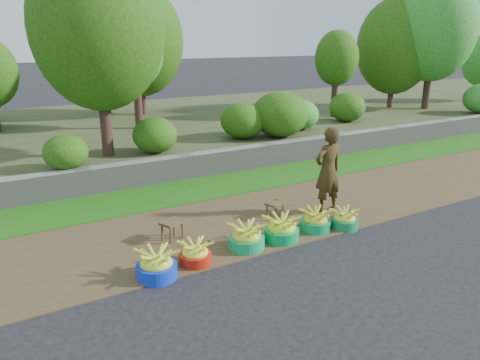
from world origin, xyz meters
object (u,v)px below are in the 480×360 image
basin_e (315,221)px  stool_left (172,225)px  basin_a (156,265)px  basin_f (344,219)px  basin_d (281,230)px  vendor_woman (328,171)px  stool_right (275,205)px  basin_b (195,254)px  basin_c (246,238)px

basin_e → stool_left: bearing=159.0°
basin_a → basin_f: basin_a is taller
basin_d → basin_a: bearing=-176.4°
stool_left → vendor_woman: (2.85, -0.29, 0.53)m
stool_left → stool_right: 1.91m
basin_a → basin_b: (0.60, 0.09, -0.03)m
basin_a → stool_right: bearing=20.6°
basin_d → stool_left: (-1.46, 0.87, 0.08)m
basin_e → stool_right: bearing=107.9°
basin_e → stool_left: 2.32m
basin_b → vendor_woman: (2.89, 0.62, 0.64)m
basin_c → stool_left: basin_c is taller
basin_c → basin_a: bearing=-174.1°
basin_a → stool_right: size_ratio=1.48×
basin_b → basin_d: basin_d is taller
stool_right → vendor_woman: (0.95, -0.24, 0.56)m
basin_d → basin_e: 0.71m
basin_b → basin_f: size_ratio=1.01×
basin_c → stool_right: 1.35m
basin_d → basin_f: 1.20m
basin_b → stool_left: (0.04, 0.91, 0.11)m
basin_b → basin_f: 2.69m
basin_c → basin_d: 0.62m
vendor_woman → basin_b: bearing=11.8°
basin_d → basin_f: basin_d is taller
basin_e → stool_right: 0.83m
basin_d → basin_f: bearing=-5.9°
basin_c → basin_f: bearing=-4.5°
basin_a → basin_e: size_ratio=1.07×
basin_d → vendor_woman: vendor_woman is taller
basin_a → basin_c: (1.48, 0.15, 0.00)m
basin_a → stool_left: bearing=57.4°
basin_d → stool_left: 1.70m
basin_d → basin_f: (1.19, -0.12, -0.03)m
basin_a → vendor_woman: 3.62m
basin_f → stool_left: size_ratio=1.09×
basin_c → basin_f: basin_c is taller
basin_c → basin_e: 1.33m
stool_right → basin_e: bearing=-72.1°
basin_a → basin_f: 3.29m
basin_a → stool_right: basin_a is taller
stool_left → basin_c: bearing=-45.7°
basin_b → basin_e: (2.20, 0.08, 0.01)m
basin_b → basin_e: basin_e is taller
basin_a → basin_d: (2.10, 0.13, 0.00)m
basin_b → basin_f: bearing=-1.7°
stool_right → stool_left: bearing=178.6°
basin_f → stool_right: (-0.74, 0.95, 0.09)m
basin_a → basin_d: size_ratio=0.98×
stool_left → basin_a: bearing=-122.6°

